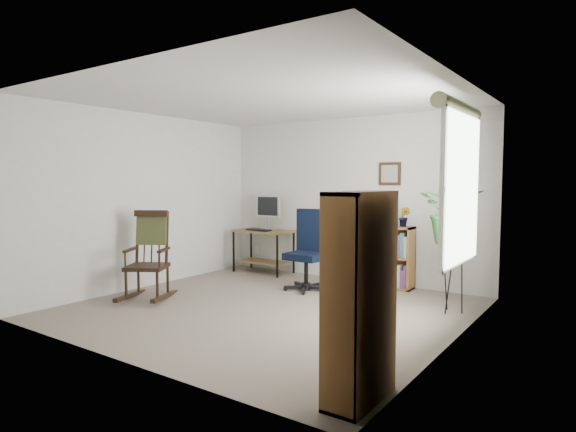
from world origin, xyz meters
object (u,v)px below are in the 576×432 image
Objects in this scene: low_bookshelf at (384,256)px; tall_bookshelf at (360,297)px; office_chair at (306,249)px; rocking_chair at (147,255)px; desk at (263,251)px.

tall_bookshelf reaches higher than low_bookshelf.
tall_bookshelf is at bearing -58.43° from office_chair.
low_bookshelf is at bearing 38.07° from office_chair.
rocking_chair is at bearing -138.84° from office_chair.
desk is 1.11× the size of low_bookshelf.
office_chair is at bearing -28.25° from desk.
rocking_chair is (-1.37, -1.55, 0.01)m from office_chair.
tall_bookshelf is at bearing -47.72° from rocking_chair.
rocking_chair is 3.57m from tall_bookshelf.
tall_bookshelf is at bearing -44.25° from desk.
office_chair is 1.12m from low_bookshelf.
desk is 4.63m from tall_bookshelf.
office_chair is (1.25, -0.67, 0.21)m from desk.
desk is at bearing 55.53° from rocking_chair.
desk is 2.03m from low_bookshelf.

